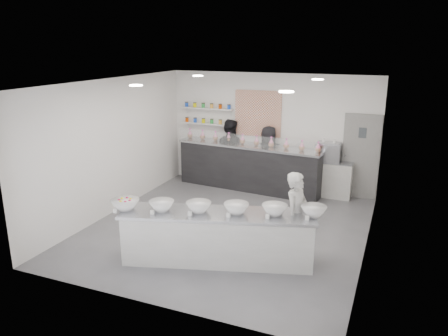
# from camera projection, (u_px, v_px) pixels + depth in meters

# --- Properties ---
(floor) EXTENTS (6.00, 6.00, 0.00)m
(floor) POSITION_uv_depth(u_px,v_px,m) (228.00, 228.00, 9.12)
(floor) COLOR #515156
(floor) RESTS_ON ground
(ceiling) EXTENTS (6.00, 6.00, 0.00)m
(ceiling) POSITION_uv_depth(u_px,v_px,m) (228.00, 82.00, 8.29)
(ceiling) COLOR white
(ceiling) RESTS_ON floor
(back_wall) EXTENTS (5.50, 0.00, 5.50)m
(back_wall) POSITION_uv_depth(u_px,v_px,m) (271.00, 131.00, 11.37)
(back_wall) COLOR white
(back_wall) RESTS_ON floor
(left_wall) EXTENTS (0.00, 6.00, 6.00)m
(left_wall) POSITION_uv_depth(u_px,v_px,m) (113.00, 147.00, 9.71)
(left_wall) COLOR white
(left_wall) RESTS_ON floor
(right_wall) EXTENTS (0.00, 6.00, 6.00)m
(right_wall) POSITION_uv_depth(u_px,v_px,m) (372.00, 174.00, 7.70)
(right_wall) COLOR white
(right_wall) RESTS_ON floor
(back_door) EXTENTS (0.88, 0.04, 2.10)m
(back_door) POSITION_uv_depth(u_px,v_px,m) (361.00, 157.00, 10.63)
(back_door) COLOR gray
(back_door) RESTS_ON floor
(pattern_panel) EXTENTS (1.25, 0.03, 1.20)m
(pattern_panel) POSITION_uv_depth(u_px,v_px,m) (258.00, 114.00, 11.35)
(pattern_panel) COLOR #A93E18
(pattern_panel) RESTS_ON back_wall
(jar_shelf_lower) EXTENTS (1.45, 0.22, 0.04)m
(jar_shelf_lower) POSITION_uv_depth(u_px,v_px,m) (208.00, 124.00, 11.90)
(jar_shelf_lower) COLOR silver
(jar_shelf_lower) RESTS_ON back_wall
(jar_shelf_upper) EXTENTS (1.45, 0.22, 0.04)m
(jar_shelf_upper) POSITION_uv_depth(u_px,v_px,m) (208.00, 108.00, 11.78)
(jar_shelf_upper) COLOR silver
(jar_shelf_upper) RESTS_ON back_wall
(preserve_jars) EXTENTS (1.45, 0.10, 0.56)m
(preserve_jars) POSITION_uv_depth(u_px,v_px,m) (207.00, 114.00, 11.80)
(preserve_jars) COLOR #C84000
(preserve_jars) RESTS_ON jar_shelf_lower
(downlight_0) EXTENTS (0.24, 0.24, 0.02)m
(downlight_0) POSITION_uv_depth(u_px,v_px,m) (136.00, 85.00, 7.92)
(downlight_0) COLOR white
(downlight_0) RESTS_ON ceiling
(downlight_1) EXTENTS (0.24, 0.24, 0.02)m
(downlight_1) POSITION_uv_depth(u_px,v_px,m) (286.00, 92.00, 6.90)
(downlight_1) COLOR white
(downlight_1) RESTS_ON ceiling
(downlight_2) EXTENTS (0.24, 0.24, 0.02)m
(downlight_2) POSITION_uv_depth(u_px,v_px,m) (198.00, 76.00, 10.23)
(downlight_2) COLOR white
(downlight_2) RESTS_ON ceiling
(downlight_3) EXTENTS (0.24, 0.24, 0.02)m
(downlight_3) POSITION_uv_depth(u_px,v_px,m) (318.00, 79.00, 9.21)
(downlight_3) COLOR white
(downlight_3) RESTS_ON ceiling
(prep_counter) EXTENTS (3.44, 1.70, 0.92)m
(prep_counter) POSITION_uv_depth(u_px,v_px,m) (218.00, 237.00, 7.62)
(prep_counter) COLOR #BABAB4
(prep_counter) RESTS_ON floor
(back_bar) EXTENTS (3.90, 1.06, 1.19)m
(back_bar) POSITION_uv_depth(u_px,v_px,m) (249.00, 167.00, 11.42)
(back_bar) COLOR black
(back_bar) RESTS_ON floor
(sneeze_guard) EXTENTS (3.79, 0.36, 0.33)m
(sneeze_guard) POSITION_uv_depth(u_px,v_px,m) (244.00, 141.00, 10.92)
(sneeze_guard) COLOR white
(sneeze_guard) RESTS_ON back_bar
(espresso_ledge) EXTENTS (1.23, 0.39, 0.91)m
(espresso_ledge) POSITION_uv_depth(u_px,v_px,m) (327.00, 179.00, 10.90)
(espresso_ledge) COLOR #BABAB4
(espresso_ledge) RESTS_ON floor
(espresso_machine) EXTENTS (0.59, 0.41, 0.45)m
(espresso_machine) POSITION_uv_depth(u_px,v_px,m) (328.00, 152.00, 10.71)
(espresso_machine) COLOR #93969E
(espresso_machine) RESTS_ON espresso_ledge
(cup_stacks) EXTENTS (0.24, 0.24, 0.33)m
(cup_stacks) POSITION_uv_depth(u_px,v_px,m) (322.00, 154.00, 10.78)
(cup_stacks) COLOR tan
(cup_stacks) RESTS_ON espresso_ledge
(prep_bowls) EXTENTS (3.69, 1.58, 0.17)m
(prep_bowls) POSITION_uv_depth(u_px,v_px,m) (217.00, 208.00, 7.47)
(prep_bowls) COLOR white
(prep_bowls) RESTS_ON prep_counter
(label_cards) EXTENTS (3.31, 0.04, 0.07)m
(label_cards) POSITION_uv_depth(u_px,v_px,m) (196.00, 220.00, 7.08)
(label_cards) COLOR white
(label_cards) RESTS_ON prep_counter
(cookie_bags) EXTENTS (3.74, 0.48, 0.26)m
(cookie_bags) POSITION_uv_depth(u_px,v_px,m) (249.00, 140.00, 11.22)
(cookie_bags) COLOR pink
(cookie_bags) RESTS_ON back_bar
(woman_prep) EXTENTS (0.51, 0.66, 1.61)m
(woman_prep) POSITION_uv_depth(u_px,v_px,m) (296.00, 217.00, 7.60)
(woman_prep) COLOR #BAB9B4
(woman_prep) RESTS_ON floor
(staff_left) EXTENTS (0.87, 0.69, 1.78)m
(staff_left) POSITION_uv_depth(u_px,v_px,m) (229.00, 152.00, 11.80)
(staff_left) COLOR black
(staff_left) RESTS_ON floor
(staff_right) EXTENTS (0.96, 0.80, 1.67)m
(staff_right) POSITION_uv_depth(u_px,v_px,m) (268.00, 157.00, 11.41)
(staff_right) COLOR black
(staff_right) RESTS_ON floor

